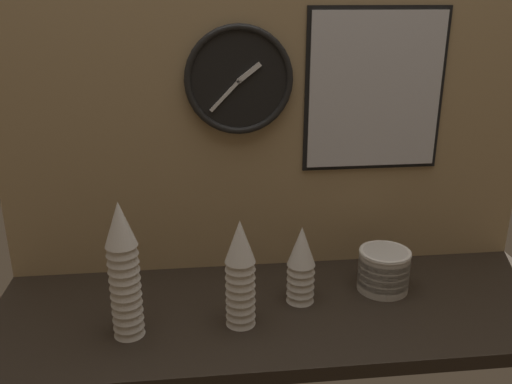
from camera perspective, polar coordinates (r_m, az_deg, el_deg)
name	(u,v)px	position (r cm, az deg, el deg)	size (l,w,h in cm)	color
ground_plane	(283,311)	(156.17, 2.84, -12.40)	(160.00, 56.00, 4.00)	black
wall_tiled_back	(272,101)	(160.77, 1.66, 9.55)	(160.00, 3.00, 105.00)	tan
cup_stack_center	(240,273)	(139.84, -1.67, -8.56)	(7.91, 7.91, 29.54)	white
cup_stack_left	(124,271)	(137.76, -13.74, -8.05)	(7.91, 7.91, 36.34)	white
cup_stack_center_right	(301,265)	(151.90, 4.77, -7.62)	(7.91, 7.91, 22.74)	white
bowl_stack_right	(384,269)	(163.67, 13.30, -7.88)	(15.02, 15.02, 12.46)	beige
wall_clock	(239,80)	(155.64, -1.81, 11.68)	(30.90, 2.70, 30.90)	black
menu_board	(375,91)	(165.21, 12.43, 10.35)	(41.83, 1.32, 47.64)	black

